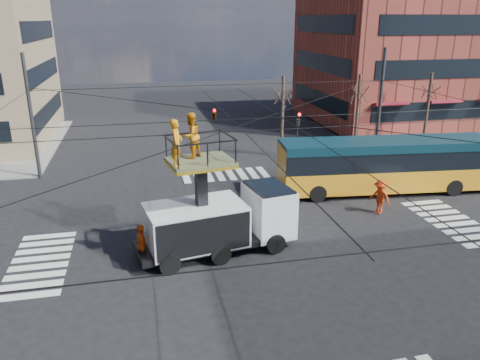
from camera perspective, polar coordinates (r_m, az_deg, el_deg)
name	(u,v)px	position (r m, az deg, el deg)	size (l,w,h in m)	color
ground	(265,240)	(22.31, 3.02, -7.32)	(120.00, 120.00, 0.00)	black
sidewalk_ne	(415,125)	(49.15, 20.55, 6.29)	(18.00, 18.00, 0.12)	slate
crosswalks	(265,240)	(22.31, 3.02, -7.30)	(22.40, 22.40, 0.02)	silver
building_ne	(415,50)	(51.26, 20.61, 14.65)	(20.06, 16.06, 14.00)	maroon
overhead_network	(262,150)	(21.12, 2.74, 3.62)	(24.24, 24.24, 8.00)	#2D2D30
tree_a	(283,95)	(34.77, 5.26, 10.25)	(2.00, 2.00, 6.00)	#382B21
tree_b	(359,93)	(37.01, 14.30, 10.28)	(2.00, 2.00, 6.00)	#382B21
tree_c	(430,90)	(40.04, 22.14, 10.11)	(2.00, 2.00, 6.00)	#382B21
utility_truck	(219,208)	(20.53, -2.59, -3.43)	(7.29, 3.59, 6.27)	black
city_bus	(386,164)	(29.12, 17.34, 1.86)	(12.91, 3.82, 3.20)	orange
traffic_cone	(165,263)	(19.92, -9.11, -9.99)	(0.36, 0.36, 0.63)	#FF5E0A
worker_ground	(142,245)	(20.21, -11.90, -7.78)	(1.08, 0.45, 1.84)	#E4580E
flagger	(380,197)	(25.98, 16.67, -1.98)	(1.20, 0.69, 1.86)	red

